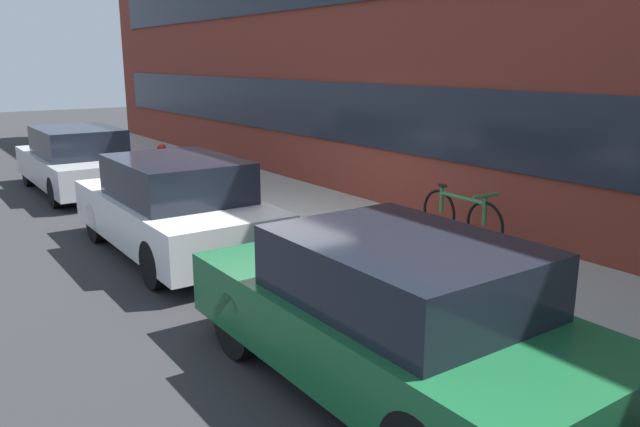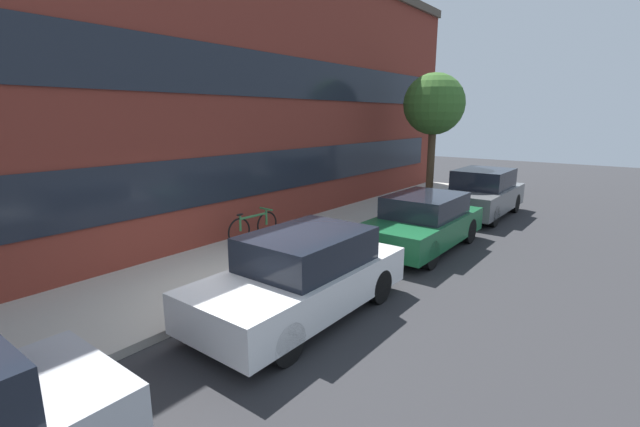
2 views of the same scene
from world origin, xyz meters
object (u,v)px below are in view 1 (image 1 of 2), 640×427
(parked_car_white, at_px, (175,207))
(fire_hydrant, at_px, (163,163))
(parked_car_silver, at_px, (78,161))
(parked_car_green, at_px, (392,314))
(bicycle, at_px, (461,215))

(parked_car_white, distance_m, fire_hydrant, 4.81)
(parked_car_silver, distance_m, parked_car_green, 9.49)
(parked_car_white, xyz_separation_m, bicycle, (2.11, 3.33, -0.15))
(parked_car_white, xyz_separation_m, fire_hydrant, (-4.54, 1.57, -0.13))
(parked_car_white, height_order, fire_hydrant, parked_car_white)
(parked_car_silver, bearing_deg, fire_hydrant, -107.75)
(parked_car_silver, xyz_separation_m, fire_hydrant, (0.50, 1.57, -0.12))
(parked_car_white, height_order, bicycle, parked_car_white)
(parked_car_white, relative_size, fire_hydrant, 4.86)
(parked_car_silver, bearing_deg, parked_car_white, -180.00)
(bicycle, bearing_deg, parked_car_silver, -152.28)
(parked_car_green, distance_m, bicycle, 4.06)
(parked_car_white, xyz_separation_m, parked_car_green, (4.44, -0.00, -0.01))
(parked_car_white, height_order, parked_car_green, parked_car_white)
(parked_car_white, bearing_deg, fire_hydrant, -19.02)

